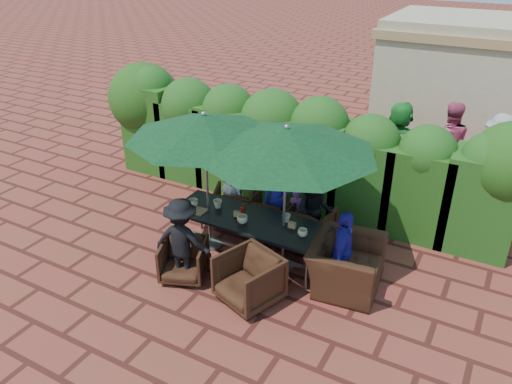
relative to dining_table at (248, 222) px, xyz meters
The scene contains 31 objects.
ground 0.72m from the dining_table, 149.76° to the right, with size 80.00×80.00×0.00m, color maroon.
dining_table is the anchor object (origin of this frame).
umbrella_left 1.72m from the dining_table, behind, with size 2.51×2.51×2.46m.
umbrella_right 1.66m from the dining_table, ahead, with size 2.79×2.79×2.46m.
chair_far_left 1.23m from the dining_table, 132.11° to the left, with size 0.74×0.70×0.77m, color black.
chair_far_mid 0.97m from the dining_table, 93.27° to the left, with size 0.73×0.68×0.75m, color black.
chair_far_right 1.19m from the dining_table, 50.65° to the left, with size 0.74×0.70×0.77m, color black.
chair_near_left 1.21m from the dining_table, 121.38° to the right, with size 0.69×0.64×0.71m, color black.
chair_near_right 1.18m from the dining_table, 60.00° to the right, with size 0.82×0.76×0.84m, color black.
chair_end_right 1.71m from the dining_table, ahead, with size 1.18×0.77×1.03m, color black.
adult_far_left 1.22m from the dining_table, 133.39° to the left, with size 0.56×0.33×1.13m, color silver.
adult_far_mid 0.90m from the dining_table, 84.60° to the left, with size 0.49×0.40×1.36m, color #211C99.
adult_far_right 1.20m from the dining_table, 47.94° to the left, with size 0.63×0.39×1.31m, color black.
adult_near_left 1.18m from the dining_table, 120.28° to the right, with size 0.90×0.41×1.41m, color black.
adult_end_right 1.67m from the dining_table, ahead, with size 0.79×0.40×1.35m, color #211C99.
child_left 1.22m from the dining_table, 113.80° to the left, with size 0.28×0.23×0.77m, color #C2446E.
child_right 1.14m from the dining_table, 68.88° to the left, with size 0.32×0.26×0.90m, color #B154B6.
pedestrian_a 4.35m from the dining_table, 71.45° to the left, with size 1.70×0.61×1.82m, color green.
pedestrian_b 4.97m from the dining_table, 61.84° to the left, with size 0.91×0.55×1.89m, color #C2446E.
pedestrian_c 5.38m from the dining_table, 51.83° to the left, with size 1.17×0.54×1.83m, color #97969E.
cup_a 1.04m from the dining_table, behind, with size 0.17×0.17×0.14m, color beige.
cup_b 0.65m from the dining_table, behind, with size 0.15×0.15×0.14m, color beige.
cup_c 0.23m from the dining_table, 92.19° to the right, with size 0.18×0.18×0.14m, color beige.
cup_d 0.64m from the dining_table, 19.44° to the left, with size 0.14×0.14×0.13m, color beige.
cup_e 1.02m from the dining_table, ahead, with size 0.15×0.15×0.12m, color beige.
ketchup_bottle 0.20m from the dining_table, behind, with size 0.04×0.04×0.17m, color #B20C0A.
sauce_bottle 0.25m from the dining_table, 137.91° to the left, with size 0.04×0.04×0.17m, color #4C230C.
serving_tray 0.92m from the dining_table, 166.79° to the right, with size 0.35×0.25×0.02m, color #976B49.
number_block_left 0.22m from the dining_table, 166.13° to the right, with size 0.12×0.06×0.10m, color tan.
number_block_right 0.77m from the dining_table, ahead, with size 0.12×0.06×0.10m, color tan.
hedge_wall 2.33m from the dining_table, 101.58° to the left, with size 9.10×1.60×2.40m.
Camera 1 is at (3.73, -6.03, 4.91)m, focal length 35.00 mm.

